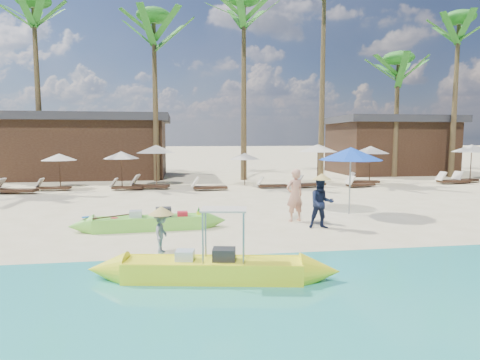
{
  "coord_description": "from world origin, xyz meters",
  "views": [
    {
      "loc": [
        -1.88,
        -11.38,
        2.69
      ],
      "look_at": [
        0.11,
        2.0,
        1.27
      ],
      "focal_mm": 30.0,
      "sensor_mm": 36.0,
      "label": 1
    }
  ],
  "objects": [
    {
      "name": "resort_parasol_9",
      "position": [
        15.23,
        10.12,
        2.09
      ],
      "size": [
        2.25,
        2.25,
        2.31
      ],
      "color": "#392517",
      "rests_on": "ground"
    },
    {
      "name": "wet_sand_strip",
      "position": [
        0.0,
        -5.0,
        0.0
      ],
      "size": [
        240.0,
        4.5,
        0.01
      ],
      "primitive_type": "cube",
      "color": "tan",
      "rests_on": "ground"
    },
    {
      "name": "lounger_6_left",
      "position": [
        -0.51,
        9.12,
        0.21
      ],
      "size": [
        1.85,
        0.64,
        0.62
      ],
      "rotation": [
        0.0,
        0.0,
        0.05
      ],
      "color": "#392517",
      "rests_on": "ground"
    },
    {
      "name": "palm_4",
      "position": [
        2.15,
        14.01,
        9.45
      ],
      "size": [
        2.08,
        2.08,
        11.7
      ],
      "color": "brown",
      "rests_on": "ground"
    },
    {
      "name": "resort_parasol_3",
      "position": [
        -8.29,
        11.24,
        1.68
      ],
      "size": [
        1.81,
        1.81,
        1.86
      ],
      "color": "#392517",
      "rests_on": "ground"
    },
    {
      "name": "lounger_4_right",
      "position": [
        -4.73,
        9.84,
        0.19
      ],
      "size": [
        1.69,
        0.7,
        0.56
      ],
      "rotation": [
        0.0,
        0.0,
        -0.13
      ],
      "color": "#392517",
      "rests_on": "ground"
    },
    {
      "name": "palm_5",
      "position": [
        7.45,
        14.38,
        10.82
      ],
      "size": [
        2.08,
        2.08,
        13.6
      ],
      "color": "brown",
      "rests_on": "ground"
    },
    {
      "name": "pavilion_east",
      "position": [
        14.0,
        17.5,
        2.2
      ],
      "size": [
        8.8,
        6.6,
        4.3
      ],
      "color": "#392517",
      "rests_on": "ground"
    },
    {
      "name": "lounger_5_left",
      "position": [
        -3.58,
        10.1,
        0.23
      ],
      "size": [
        2.07,
        1.0,
        0.68
      ],
      "rotation": [
        0.0,
        0.0,
        -0.2
      ],
      "color": "#392517",
      "rests_on": "ground"
    },
    {
      "name": "resort_parasol_7",
      "position": [
        6.17,
        11.35,
        2.1
      ],
      "size": [
        2.26,
        2.26,
        2.33
      ],
      "color": "#392517",
      "rests_on": "ground"
    },
    {
      "name": "vendor_green",
      "position": [
        2.26,
        -0.08,
        0.76
      ],
      "size": [
        0.81,
        0.66,
        1.53
      ],
      "primitive_type": "imported",
      "rotation": [
        0.0,
        0.0,
        -0.12
      ],
      "color": "#121A33",
      "rests_on": "ground"
    },
    {
      "name": "lounger_7_right",
      "position": [
        7.77,
        9.19,
        0.19
      ],
      "size": [
        1.76,
        0.88,
        0.57
      ],
      "rotation": [
        0.0,
        0.0,
        0.23
      ],
      "color": "#392517",
      "rests_on": "ground"
    },
    {
      "name": "tourist",
      "position": [
        1.76,
        1.04,
        0.85
      ],
      "size": [
        0.72,
        0.58,
        1.7
      ],
      "primitive_type": "imported",
      "rotation": [
        0.0,
        0.0,
        3.46
      ],
      "color": "tan",
      "rests_on": "ground"
    },
    {
      "name": "lounger_6_right",
      "position": [
        2.91,
        9.55,
        0.19
      ],
      "size": [
        1.64,
        0.51,
        0.56
      ],
      "rotation": [
        0.0,
        0.0,
        -0.01
      ],
      "color": "#392517",
      "rests_on": "ground"
    },
    {
      "name": "resort_parasol_8",
      "position": [
        9.18,
        10.79,
        2.0
      ],
      "size": [
        2.15,
        2.15,
        2.22
      ],
      "color": "#392517",
      "rests_on": "ground"
    },
    {
      "name": "lounger_9_right",
      "position": [
        14.99,
        10.32,
        0.21
      ],
      "size": [
        1.96,
        1.16,
        0.64
      ],
      "rotation": [
        0.0,
        0.0,
        0.33
      ],
      "color": "#392517",
      "rests_on": "ground"
    },
    {
      "name": "pavilion_west",
      "position": [
        -8.0,
        17.5,
        2.19
      ],
      "size": [
        10.8,
        6.6,
        4.3
      ],
      "color": "#392517",
      "rests_on": "ground"
    },
    {
      "name": "ground",
      "position": [
        0.0,
        0.0,
        0.0
      ],
      "size": [
        240.0,
        240.0,
        0.0
      ],
      "primitive_type": "plane",
      "color": "beige",
      "rests_on": "ground"
    },
    {
      "name": "vendor_yellow",
      "position": [
        -2.31,
        -2.63,
        0.64
      ],
      "size": [
        0.46,
        0.65,
        0.92
      ],
      "primitive_type": "imported",
      "rotation": [
        0.0,
        0.0,
        1.36
      ],
      "color": "gray",
      "rests_on": "ground"
    },
    {
      "name": "lounger_3_left",
      "position": [
        -9.88,
        9.23,
        0.22
      ],
      "size": [
        2.02,
        0.85,
        0.67
      ],
      "rotation": [
        0.0,
        0.0,
        -0.13
      ],
      "color": "#392517",
      "rests_on": "ground"
    },
    {
      "name": "palm_7",
      "position": [
        16.57,
        13.68,
        8.99
      ],
      "size": [
        2.08,
        2.08,
        11.08
      ],
      "color": "brown",
      "rests_on": "ground"
    },
    {
      "name": "lounger_8_left",
      "position": [
        8.56,
        10.55,
        0.21
      ],
      "size": [
        1.89,
        0.81,
        0.62
      ],
      "rotation": [
        0.0,
        0.0,
        -0.14
      ],
      "color": "#392517",
      "rests_on": "ground"
    },
    {
      "name": "lounger_7_left",
      "position": [
        4.97,
        9.53,
        0.22
      ],
      "size": [
        1.99,
        1.12,
        0.65
      ],
      "rotation": [
        0.0,
        0.0,
        0.3
      ],
      "color": "#392517",
      "rests_on": "ground"
    },
    {
      "name": "yellow_canoe",
      "position": [
        -1.31,
        -4.04,
        0.23
      ],
      "size": [
        5.32,
        1.27,
        1.39
      ],
      "rotation": [
        0.0,
        0.0,
        -0.17
      ],
      "color": "#FFF720",
      "rests_on": "ground"
    },
    {
      "name": "resort_parasol_6",
      "position": [
        1.75,
        11.12,
        1.66
      ],
      "size": [
        1.79,
        1.79,
        1.84
      ],
      "color": "#392517",
      "rests_on": "ground"
    },
    {
      "name": "lounger_4_left",
      "position": [
        -8.43,
        10.19,
        0.19
      ],
      "size": [
        1.71,
        0.61,
        0.57
      ],
      "rotation": [
        0.0,
        0.0,
        -0.06
      ],
      "color": "#392517",
      "rests_on": "ground"
    },
    {
      "name": "resort_parasol_5",
      "position": [
        -3.23,
        11.68,
        2.07
      ],
      "size": [
        2.23,
        2.23,
        2.3
      ],
      "color": "#392517",
      "rests_on": "ground"
    },
    {
      "name": "lounger_3_right",
      "position": [
        -10.71,
        9.86,
        0.18
      ],
      "size": [
        1.69,
        1.01,
        0.55
      ],
      "rotation": [
        0.0,
        0.0,
        -0.34
      ],
      "color": "#392517",
      "rests_on": "ground"
    },
    {
      "name": "blue_umbrella",
      "position": [
        4.03,
        1.93,
        2.14
      ],
      "size": [
        2.2,
        2.2,
        2.37
      ],
      "color": "#99999E",
      "rests_on": "ground"
    },
    {
      "name": "palm_2",
      "position": [
        -10.45,
        15.08,
        9.18
      ],
      "size": [
        2.08,
        2.08,
        11.33
      ],
      "color": "brown",
      "rests_on": "ground"
    },
    {
      "name": "palm_6",
      "position": [
        12.84,
        14.52,
        7.05
      ],
      "size": [
        2.08,
        2.08,
        8.51
      ],
      "color": "brown",
      "rests_on": "ground"
    },
    {
      "name": "resort_parasol_4",
      "position": [
        -5.01,
        10.75,
        1.78
      ],
      "size": [
        1.92,
        1.92,
        1.97
      ],
      "color": "#392517",
      "rests_on": "ground"
    },
    {
      "name": "green_canoe",
      "position": [
        -2.8,
        0.49,
        0.22
      ],
      "size": [
        5.09,
        0.85,
        0.65
      ],
      "rotation": [
        0.0,
        0.0,
        0.06
      ],
      "color": "#73D641",
      "rests_on": "ground"
    },
    {
      "name": "palm_3",
      "position": [
        -3.36,
        14.27,
        8.58
      ],
      "size": [
        2.08,
        2.08,
        10.52
      ],
      "color": "brown",
      "rests_on": "ground"
    },
    {
      "name": "lounger_9_left",
      "position": [
        13.85,
        9.93,
        0.21
      ],
      "size": [
        1.89,
        0.6,
        0.64
      ],
      "rotation": [
        0.0,
        0.0,
        -0.01
      ],
      "color": "#392517",
      "rests_on": "ground"
    }
  ]
}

